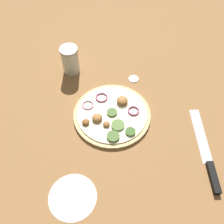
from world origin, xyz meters
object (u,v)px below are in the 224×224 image
(knife, at_px, (209,163))
(loose_cap, at_px, (134,79))
(spice_jar, at_px, (70,60))
(pizza, at_px, (112,114))

(knife, bearing_deg, loose_cap, 29.18)
(knife, height_order, spice_jar, spice_jar)
(pizza, bearing_deg, loose_cap, 101.72)
(spice_jar, xyz_separation_m, loose_cap, (0.22, 0.11, -0.05))
(pizza, xyz_separation_m, knife, (0.34, 0.04, -0.00))
(spice_jar, bearing_deg, pizza, -16.58)
(knife, xyz_separation_m, loose_cap, (-0.38, 0.15, -0.00))
(pizza, xyz_separation_m, loose_cap, (-0.04, 0.19, -0.01))
(pizza, height_order, loose_cap, pizza)
(knife, bearing_deg, spice_jar, 46.79)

